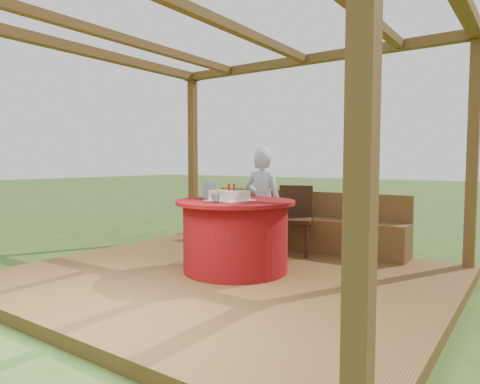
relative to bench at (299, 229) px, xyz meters
The scene contains 10 objects.
ground 1.76m from the bench, 90.00° to the right, with size 60.00×60.00×0.00m, color #2E4E1A.
deck 1.75m from the bench, 90.00° to the right, with size 4.50×4.00×0.12m, color brown.
pergola 2.65m from the bench, 90.00° to the right, with size 4.50×4.00×2.72m.
bench is the anchor object (origin of this frame).
table 1.58m from the bench, 89.61° to the right, with size 1.32×1.32×0.79m.
chair 0.43m from the bench, 72.70° to the right, with size 0.58×0.58×0.90m.
elderly_woman 0.89m from the bench, 99.96° to the right, with size 0.53×0.38×1.42m.
birthday_cake 1.74m from the bench, 90.99° to the right, with size 0.46×0.46×0.19m.
gift_bag 1.70m from the bench, 104.38° to the right, with size 0.14×0.09×0.19m, color #CC84B1.
drinking_glass 2.01m from the bench, 89.62° to the right, with size 0.10×0.10×0.10m, color white.
Camera 1 is at (2.76, -3.70, 1.34)m, focal length 32.00 mm.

